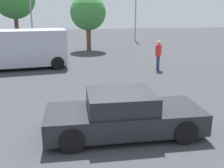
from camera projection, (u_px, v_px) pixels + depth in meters
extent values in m
plane|color=#38383D|center=(112.00, 131.00, 7.68)|extent=(80.00, 80.00, 0.00)
cube|color=#232328|center=(124.00, 118.00, 7.40)|extent=(4.37, 1.81, 0.59)
cube|color=#232328|center=(121.00, 101.00, 7.24)|extent=(1.85, 1.62, 0.48)
cube|color=slate|center=(151.00, 99.00, 7.36)|extent=(0.09, 1.46, 0.41)
cube|color=slate|center=(90.00, 102.00, 7.11)|extent=(0.09, 1.46, 0.41)
cylinder|color=black|center=(164.00, 110.00, 8.42)|extent=(0.64, 0.23, 0.64)
cylinder|color=black|center=(185.00, 132.00, 6.88)|extent=(0.64, 0.23, 0.64)
cylinder|color=black|center=(72.00, 115.00, 7.99)|extent=(0.64, 0.23, 0.64)
cylinder|color=black|center=(72.00, 140.00, 6.45)|extent=(0.64, 0.23, 0.64)
ellipsoid|color=white|center=(109.00, 89.00, 10.62)|extent=(0.47, 0.35, 0.26)
sphere|color=white|center=(102.00, 88.00, 10.61)|extent=(0.21, 0.21, 0.21)
sphere|color=white|center=(100.00, 88.00, 10.62)|extent=(0.09, 0.09, 0.09)
cylinder|color=white|center=(105.00, 95.00, 10.61)|extent=(0.06, 0.06, 0.18)
cylinder|color=white|center=(105.00, 94.00, 10.75)|extent=(0.06, 0.06, 0.18)
cylinder|color=white|center=(112.00, 95.00, 10.60)|extent=(0.06, 0.06, 0.18)
cylinder|color=white|center=(112.00, 94.00, 10.74)|extent=(0.06, 0.06, 0.18)
sphere|color=white|center=(115.00, 89.00, 10.60)|extent=(0.12, 0.12, 0.12)
cube|color=#B2B7C1|center=(20.00, 48.00, 15.39)|extent=(5.45, 2.64, 2.02)
cube|color=slate|center=(64.00, 39.00, 15.98)|extent=(0.25, 1.73, 0.81)
cylinder|color=black|center=(55.00, 57.00, 17.08)|extent=(0.78, 0.34, 0.76)
cylinder|color=black|center=(58.00, 63.00, 15.29)|extent=(0.78, 0.34, 0.76)
cylinder|color=navy|center=(157.00, 63.00, 15.05)|extent=(0.13, 0.13, 0.86)
cylinder|color=navy|center=(158.00, 63.00, 15.19)|extent=(0.13, 0.13, 0.86)
cube|color=red|center=(159.00, 50.00, 14.92)|extent=(0.43, 0.46, 0.61)
cylinder|color=red|center=(157.00, 52.00, 14.73)|extent=(0.09, 0.09, 0.72)
cylinder|color=red|center=(160.00, 50.00, 15.14)|extent=(0.09, 0.09, 0.72)
sphere|color=tan|center=(159.00, 43.00, 14.80)|extent=(0.23, 0.23, 0.23)
cylinder|color=gray|center=(31.00, 19.00, 24.54)|extent=(0.14, 0.14, 5.01)
cylinder|color=gray|center=(135.00, 16.00, 28.47)|extent=(0.14, 0.14, 5.37)
cylinder|color=brown|center=(17.00, 28.00, 28.30)|extent=(0.43, 0.43, 2.89)
cylinder|color=brown|center=(89.00, 38.00, 22.03)|extent=(0.37, 0.37, 2.04)
sphere|color=#387F38|center=(88.00, 12.00, 21.45)|extent=(2.90, 2.90, 2.90)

